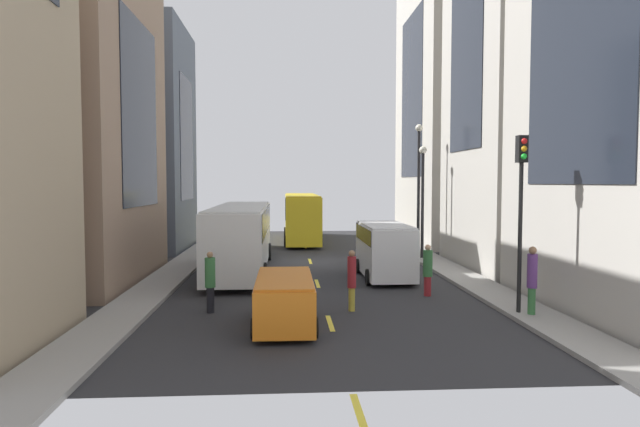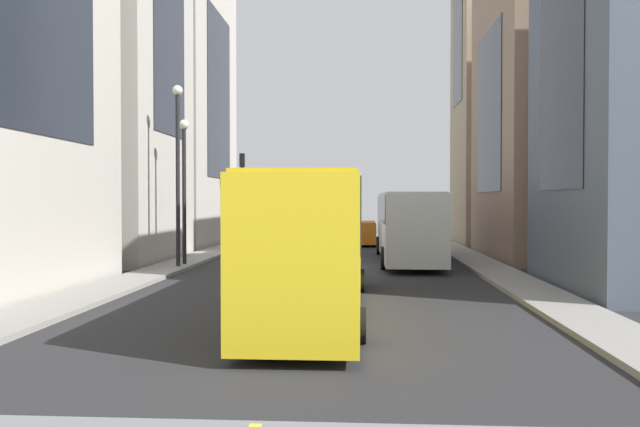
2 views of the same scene
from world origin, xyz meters
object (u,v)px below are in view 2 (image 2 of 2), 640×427
city_bus_white (407,221)px  streetcar_yellow (315,233)px  pedestrian_crossing_mid (239,225)px  pedestrian_waiting_curb (403,230)px  pedestrian_walking_far (325,229)px  traffic_light_near_corner (242,181)px  delivery_van_white (275,228)px  car_orange_0 (362,231)px  pedestrian_crossing_near (267,232)px

city_bus_white → streetcar_yellow: bearing=76.5°
streetcar_yellow → pedestrian_crossing_mid: (6.91, -25.04, -0.75)m
city_bus_white → pedestrian_waiting_curb: size_ratio=5.88×
pedestrian_walking_far → traffic_light_near_corner: size_ratio=0.36×
delivery_van_white → pedestrian_crossing_mid: 8.65m
pedestrian_walking_far → car_orange_0: bearing=8.6°
delivery_van_white → car_orange_0: size_ratio=1.21×
streetcar_yellow → pedestrian_waiting_curb: streetcar_yellow is taller
pedestrian_crossing_mid → streetcar_yellow: bearing=12.8°
pedestrian_walking_far → traffic_light_near_corner: bearing=136.4°
car_orange_0 → pedestrian_walking_far: size_ratio=2.00×
delivery_van_white → traffic_light_near_corner: traffic_light_near_corner is taller
city_bus_white → pedestrian_waiting_curb: 9.04m
delivery_van_white → car_orange_0: (-4.72, -8.43, -0.57)m
traffic_light_near_corner → pedestrian_waiting_curb: bearing=173.2°
city_bus_white → delivery_van_white: (6.91, -2.62, -0.50)m
pedestrian_crossing_near → streetcar_yellow: bearing=-29.8°
pedestrian_walking_far → pedestrian_waiting_curb: bearing=-32.2°
car_orange_0 → pedestrian_crossing_mid: bearing=3.6°
pedestrian_crossing_near → pedestrian_walking_far: size_ratio=0.96×
streetcar_yellow → car_orange_0: (-1.30, -25.55, -1.19)m
delivery_van_white → pedestrian_walking_far: 6.86m
delivery_van_white → pedestrian_crossing_mid: (3.50, -7.91, -0.14)m
pedestrian_walking_far → streetcar_yellow: bearing=-118.9°
delivery_van_white → traffic_light_near_corner: (3.19, -7.63, 2.77)m
streetcar_yellow → car_orange_0: streetcar_yellow is taller
streetcar_yellow → pedestrian_walking_far: size_ratio=5.67×
pedestrian_walking_far → traffic_light_near_corner: (5.54, -1.19, 3.12)m
delivery_van_white → pedestrian_crossing_near: 4.18m
streetcar_yellow → pedestrian_crossing_mid: 25.98m
city_bus_white → car_orange_0: size_ratio=2.92×
pedestrian_waiting_curb → pedestrian_crossing_mid: pedestrian_crossing_mid is taller
streetcar_yellow → pedestrian_waiting_curb: (-3.88, -23.50, -0.98)m
pedestrian_waiting_curb → pedestrian_walking_far: pedestrian_walking_far is taller
pedestrian_walking_far → pedestrian_crossing_near: bearing=-175.9°
delivery_van_white → streetcar_yellow: bearing=101.3°
delivery_van_white → pedestrian_walking_far: bearing=-110.1°
city_bus_white → pedestrian_crossing_mid: 14.81m
delivery_van_white → pedestrian_walking_far: delivery_van_white is taller
streetcar_yellow → delivery_van_white: size_ratio=2.34×
pedestrian_crossing_mid → traffic_light_near_corner: size_ratio=0.38×
car_orange_0 → pedestrian_crossing_near: pedestrian_crossing_near is taller
pedestrian_crossing_near → traffic_light_near_corner: traffic_light_near_corner is taller
streetcar_yellow → traffic_light_near_corner: bearing=-75.1°
city_bus_white → pedestrian_walking_far: size_ratio=5.83×
pedestrian_waiting_curb → pedestrian_crossing_near: pedestrian_waiting_curb is taller
pedestrian_crossing_mid → pedestrian_walking_far: (-5.85, 1.47, -0.21)m
traffic_light_near_corner → streetcar_yellow: bearing=104.9°
pedestrian_waiting_curb → pedestrian_crossing_mid: size_ratio=0.94×
delivery_van_white → pedestrian_waiting_curb: 9.69m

